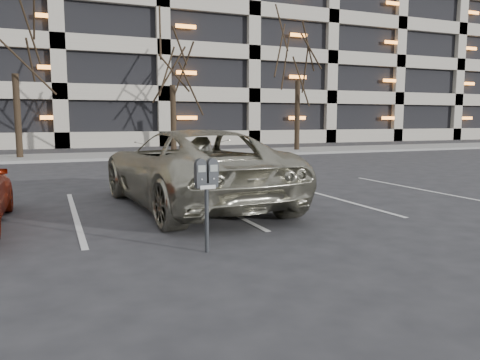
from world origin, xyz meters
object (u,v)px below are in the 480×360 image
Objects in this scene: tree_c at (172,41)px; parking_meter at (206,182)px; tree_b at (12,19)px; tree_d at (298,36)px; suv_silver at (192,168)px.

parking_meter is (-3.87, -17.01, -4.60)m from tree_c.
tree_b is 0.97× the size of tree_d.
tree_b is 1.42× the size of suv_silver.
suv_silver is at bearing -73.82° from tree_b.
tree_b reaches higher than tree_c.
tree_c is 18.04m from parking_meter.
tree_b is 1.09× the size of tree_c.
tree_d reaches higher than tree_c.
suv_silver is at bearing -102.73° from tree_c.
tree_d is at bearing 0.00° from tree_b.
tree_b is at bearing 180.00° from tree_c.
tree_b reaches higher than parking_meter.
tree_d is at bearing 53.46° from parking_meter.
tree_c is (7.00, 0.00, -0.48)m from tree_b.
suv_silver is (-10.06, -13.57, -5.45)m from tree_d.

